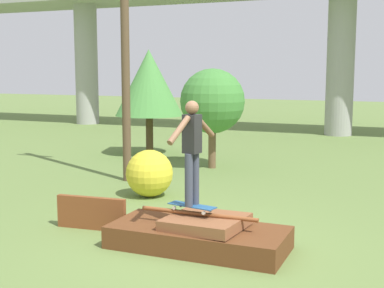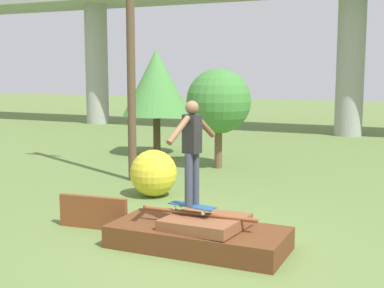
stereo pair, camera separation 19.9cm
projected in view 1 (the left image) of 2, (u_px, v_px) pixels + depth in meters
name	position (u px, v px, depth m)	size (l,w,h in m)	color
ground_plane	(198.00, 248.00, 8.01)	(80.00, 80.00, 0.00)	olive
scrap_pile	(199.00, 235.00, 7.97)	(2.65, 1.17, 0.56)	#5B3319
scrap_plank_loose	(91.00, 213.00, 8.93)	(1.24, 0.21, 0.55)	brown
skateboard	(192.00, 206.00, 7.97)	(0.78, 0.35, 0.09)	#23517F
skater	(192.00, 146.00, 7.85)	(0.31, 1.16, 1.56)	#383D4C
utility_pole	(124.00, 5.00, 12.32)	(1.30, 0.20, 8.02)	brown
tree_behind_left	(212.00, 101.00, 14.30)	(1.74, 1.74, 2.69)	brown
tree_behind_right	(149.00, 83.00, 16.53)	(2.11, 2.11, 3.28)	#4C3823
bush_yellow_flowering	(149.00, 173.00, 11.21)	(0.99, 0.99, 0.99)	gold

